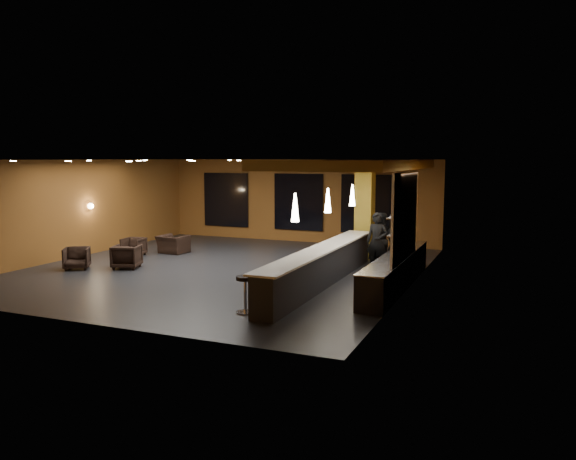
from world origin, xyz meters
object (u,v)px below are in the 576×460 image
at_px(prep_counter, 396,272).
at_px(bar_stool_5, 334,247).
at_px(armchair_b, 127,257).
at_px(armchair_a, 77,258).
at_px(staff_c, 395,240).
at_px(pendant_0, 295,208).
at_px(bar_counter, 322,267).
at_px(column, 365,209).
at_px(pendant_2, 352,195).
at_px(armchair_c, 134,247).
at_px(bar_stool_4, 315,255).
at_px(staff_a, 377,242).
at_px(bar_stool_1, 266,281).
at_px(bar_stool_0, 245,289).
at_px(armchair_d, 173,244).
at_px(staff_b, 383,240).
at_px(bar_stool_3, 302,260).
at_px(bar_stool_2, 289,269).
at_px(pendant_1, 328,200).

height_order(prep_counter, bar_stool_5, prep_counter).
bearing_deg(armchair_b, armchair_a, 8.45).
bearing_deg(staff_c, pendant_0, -92.80).
bearing_deg(bar_counter, column, 90.00).
distance_m(column, pendant_2, 1.71).
relative_size(armchair_c, bar_stool_4, 0.98).
height_order(staff_c, armchair_a, staff_c).
distance_m(staff_a, bar_stool_1, 5.05).
relative_size(bar_stool_0, bar_stool_5, 1.06).
distance_m(pendant_0, bar_stool_4, 4.50).
distance_m(bar_counter, column, 4.77).
xyz_separation_m(armchair_d, bar_stool_4, (5.99, -0.90, 0.15)).
bearing_deg(bar_stool_0, armchair_c, 144.10).
xyz_separation_m(staff_a, staff_b, (0.08, 0.52, -0.03)).
relative_size(prep_counter, bar_stool_1, 8.21).
relative_size(armchair_b, bar_stool_5, 1.03).
relative_size(bar_stool_1, bar_stool_3, 0.92).
xyz_separation_m(staff_c, bar_stool_0, (-1.98, -6.92, -0.33)).
bearing_deg(staff_b, bar_stool_3, -140.19).
relative_size(armchair_b, bar_stool_4, 1.11).
height_order(pendant_2, bar_stool_3, pendant_2).
bearing_deg(armchair_b, bar_stool_3, 169.86).
distance_m(bar_counter, armchair_b, 6.62).
xyz_separation_m(pendant_2, staff_a, (0.93, -0.35, -1.43)).
xyz_separation_m(column, pendant_0, (0.00, -6.60, 0.60)).
bearing_deg(bar_stool_4, bar_counter, -64.91).
height_order(staff_a, staff_c, staff_a).
bearing_deg(pendant_2, column, 90.00).
xyz_separation_m(pendant_2, bar_stool_2, (-0.77, -3.53, -1.87)).
distance_m(pendant_1, bar_stool_0, 4.37).
height_order(staff_a, armchair_a, staff_a).
relative_size(bar_counter, bar_stool_1, 10.95).
height_order(prep_counter, bar_stool_0, bar_stool_0).
bearing_deg(bar_stool_0, prep_counter, 55.97).
xyz_separation_m(pendant_0, armchair_a, (-8.02, 1.09, -1.99)).
distance_m(prep_counter, bar_stool_2, 2.96).
bearing_deg(staff_c, armchair_d, -165.05).
xyz_separation_m(pendant_2, armchair_b, (-6.62, -3.17, -1.97)).
distance_m(pendant_1, staff_c, 3.58).
relative_size(prep_counter, staff_b, 3.34).
xyz_separation_m(staff_b, armchair_d, (-7.93, -0.28, -0.56)).
bearing_deg(staff_a, armchair_b, -159.73).
height_order(armchair_b, bar_stool_0, bar_stool_0).
distance_m(staff_b, armchair_b, 8.34).
bearing_deg(armchair_a, pendant_2, -7.23).
relative_size(column, bar_stool_1, 4.79).
height_order(column, pendant_0, column).
bearing_deg(bar_stool_4, staff_a, 19.56).
bearing_deg(staff_c, prep_counter, -66.54).
bearing_deg(staff_c, bar_stool_1, -99.69).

